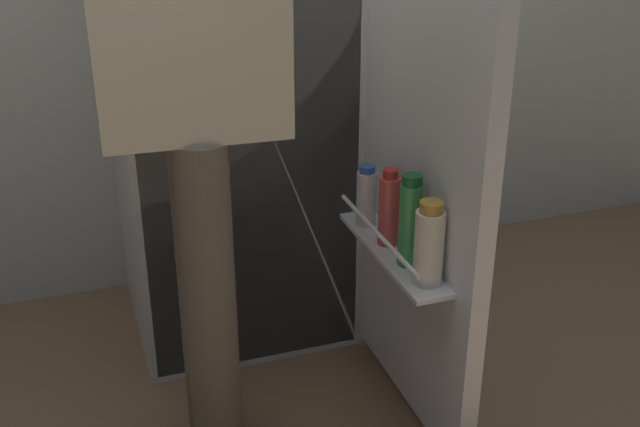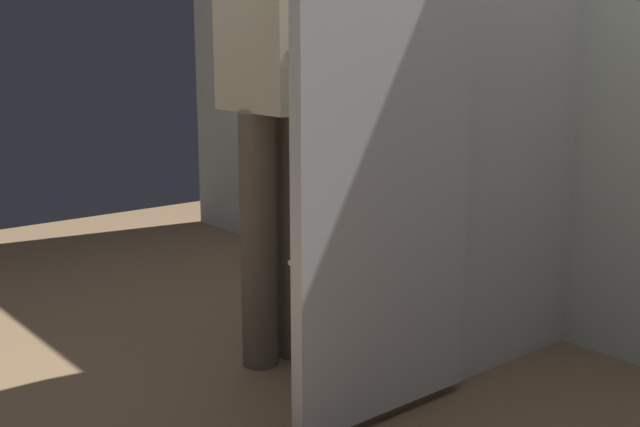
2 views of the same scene
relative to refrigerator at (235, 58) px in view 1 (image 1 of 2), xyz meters
name	(u,v)px [view 1 (image 1 of 2)]	position (x,y,z in m)	size (l,w,h in m)	color
ground_plane	(284,414)	(-0.02, -0.51, -0.87)	(5.54, 5.54, 0.00)	brown
refrigerator	(235,58)	(0.00, 0.00, 0.00)	(0.69, 1.24, 1.73)	silver
person	(194,53)	(-0.21, -0.55, 0.15)	(0.53, 0.73, 1.70)	#665B4C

